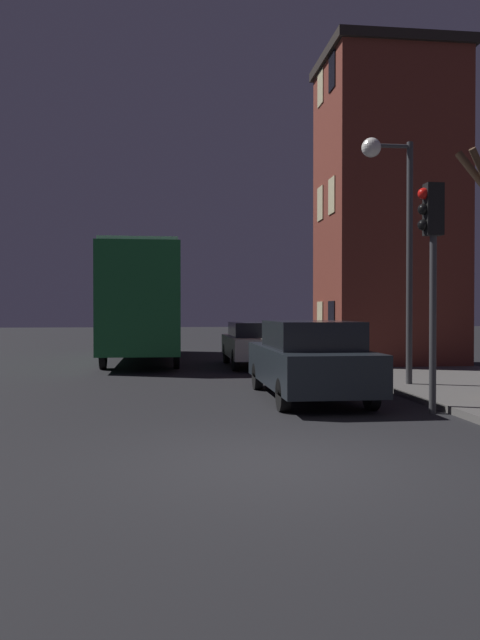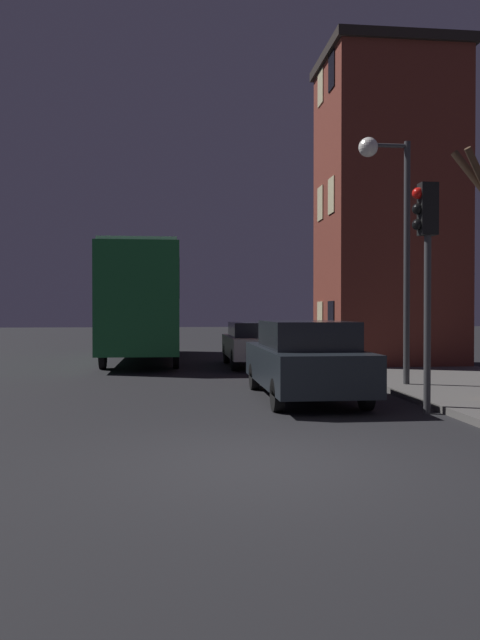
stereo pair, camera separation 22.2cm
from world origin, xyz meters
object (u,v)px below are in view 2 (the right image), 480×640
Objects in this scene: bus at (144,296)px; car_mid_lane at (254,343)px; streetlamp at (390,211)px; traffic_light at (426,248)px; car_near_lane at (304,359)px.

bus is 2.32× the size of car_mid_lane.
bus reaches higher than car_mid_lane.
streetlamp is at bearing -69.65° from car_mid_lane.
bus is (-5.36, 12.19, -0.57)m from traffic_light.
car_mid_lane is (-1.76, 9.26, -2.12)m from traffic_light.
car_near_lane is at bearing -70.31° from bus.
traffic_light is 0.93× the size of car_mid_lane.
traffic_light reaches higher than bus.
streetlamp reaches higher than bus.
car_near_lane reaches higher than car_mid_lane.
car_mid_lane is at bearing -39.16° from bus.
car_near_lane is 1.11× the size of car_mid_lane.
streetlamp reaches higher than traffic_light.
car_mid_lane is (3.60, -2.93, -1.54)m from bus.
streetlamp is 3.41m from traffic_light.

